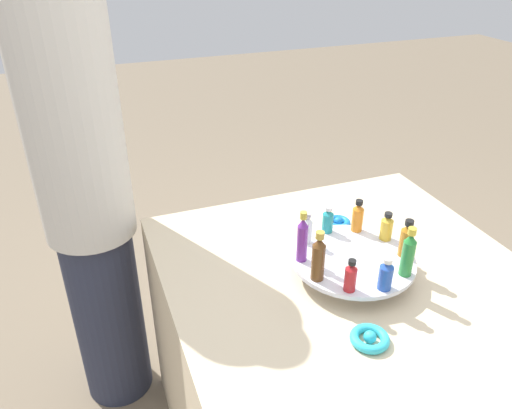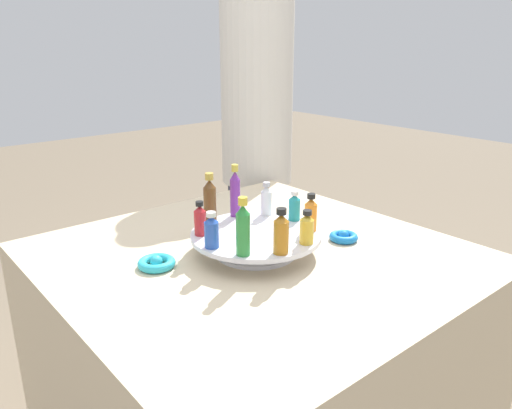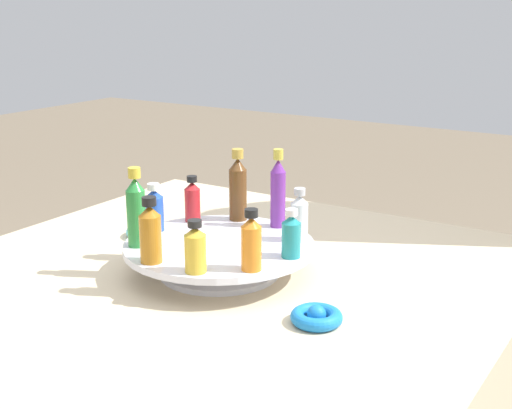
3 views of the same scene
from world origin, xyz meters
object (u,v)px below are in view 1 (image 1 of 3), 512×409
object	(u,v)px
bottle_amber	(407,239)
bottle_gold	(387,227)
bottle_clear	(307,229)
ribbon_bow_teal	(370,338)
bottle_blue	(386,275)
person_figure	(85,192)
bottle_red	(351,276)
bottle_green	(408,254)
display_stand	(352,263)
bottle_purple	(302,238)
bottle_teal	(328,220)
bottle_orange	(358,217)
bottle_brown	(318,258)
ribbon_bow_blue	(338,222)

from	to	relation	value
bottle_amber	bottle_gold	world-z (taller)	bottle_amber
bottle_clear	ribbon_bow_teal	world-z (taller)	bottle_clear
bottle_blue	bottle_clear	bearing A→B (deg)	20.16
bottle_blue	person_figure	bearing A→B (deg)	43.54
bottle_red	bottle_green	world-z (taller)	bottle_green
display_stand	person_figure	size ratio (longest dim) A/B	0.20
bottle_purple	bottle_teal	distance (m)	0.17
bottle_amber	bottle_gold	xyz separation A→B (m)	(0.09, 0.00, -0.01)
bottle_teal	bottle_clear	distance (m)	0.09
bottle_orange	bottle_clear	size ratio (longest dim) A/B	1.05
display_stand	bottle_teal	size ratio (longest dim) A/B	4.07
bottle_brown	bottle_gold	size ratio (longest dim) A/B	1.64
bottle_purple	bottle_red	world-z (taller)	bottle_purple
bottle_red	bottle_amber	world-z (taller)	bottle_amber
bottle_clear	bottle_orange	bearing A→B (deg)	-87.84
display_stand	bottle_amber	world-z (taller)	bottle_amber
bottle_brown	person_figure	world-z (taller)	person_figure
bottle_blue	bottle_green	xyz separation A→B (m)	(0.03, -0.08, 0.02)
bottle_brown	bottle_green	distance (m)	0.23
bottle_gold	bottle_clear	xyz separation A→B (m)	(0.06, 0.22, 0.00)
bottle_orange	bottle_red	bearing A→B (deg)	146.16
ribbon_bow_teal	person_figure	size ratio (longest dim) A/B	0.05
display_stand	bottle_gold	distance (m)	0.16
display_stand	bottle_clear	size ratio (longest dim) A/B	3.53
bottle_purple	bottle_orange	xyz separation A→B (m)	(0.08, -0.22, -0.02)
bottle_brown	bottle_red	world-z (taller)	bottle_brown
bottle_amber	bottle_teal	distance (m)	0.23
display_stand	person_figure	world-z (taller)	person_figure
bottle_purple	bottle_orange	distance (m)	0.23
display_stand	bottle_blue	world-z (taller)	bottle_blue
bottle_blue	ribbon_bow_blue	xyz separation A→B (m)	(0.39, -0.09, -0.09)
bottle_purple	bottle_brown	size ratio (longest dim) A/B	1.06
bottle_red	bottle_clear	size ratio (longest dim) A/B	0.93
bottle_clear	ribbon_bow_blue	xyz separation A→B (m)	(0.13, -0.18, -0.09)
bottle_blue	bottle_purple	bearing A→B (deg)	38.16
bottle_purple	bottle_clear	world-z (taller)	bottle_purple
person_figure	bottle_green	bearing A→B (deg)	-1.65
ribbon_bow_blue	display_stand	bearing A→B (deg)	159.50
bottle_green	person_figure	xyz separation A→B (m)	(0.67, 0.75, -0.02)
person_figure	bottle_red	bearing A→B (deg)	-9.19
ribbon_bow_blue	person_figure	size ratio (longest dim) A/B	0.05
bottle_purple	ribbon_bow_teal	world-z (taller)	bottle_purple
bottle_green	ribbon_bow_teal	bearing A→B (deg)	126.07
bottle_gold	person_figure	size ratio (longest dim) A/B	0.05
bottle_red	ribbon_bow_blue	distance (m)	0.41
ribbon_bow_teal	bottle_amber	bearing A→B (deg)	-48.24
bottle_clear	bottle_red	bearing A→B (deg)	-177.84
bottle_teal	bottle_blue	bearing A→B (deg)	-177.84
bottle_orange	ribbon_bow_blue	world-z (taller)	bottle_orange
bottle_gold	bottle_green	bearing A→B (deg)	164.16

